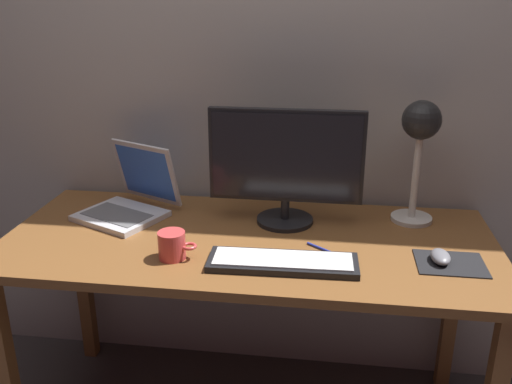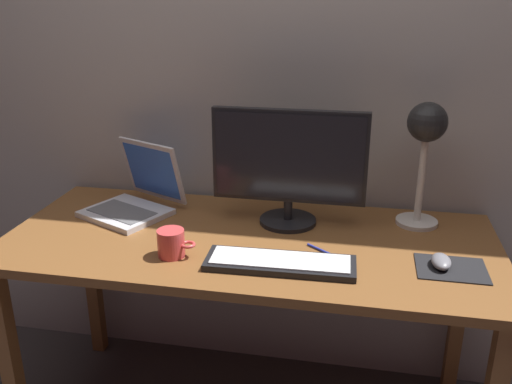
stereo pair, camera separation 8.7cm
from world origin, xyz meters
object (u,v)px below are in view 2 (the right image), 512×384
monitor (289,163)px  desk_lamp (426,138)px  mouse (441,261)px  coffee_mug (172,243)px  pen (324,252)px  keyboard_main (280,263)px  laptop (138,193)px

monitor → desk_lamp: size_ratio=1.23×
mouse → coffee_mug: coffee_mug is taller
pen → coffee_mug: bearing=-166.6°
keyboard_main → laptop: bearing=149.7°
mouse → monitor: bearing=153.7°
laptop → desk_lamp: bearing=3.6°
keyboard_main → coffee_mug: 0.33m
mouse → coffee_mug: size_ratio=0.81×
desk_lamp → keyboard_main: bearing=-136.3°
keyboard_main → desk_lamp: 0.65m
keyboard_main → mouse: mouse is taller
keyboard_main → desk_lamp: bearing=43.7°
mouse → pen: (-0.34, 0.03, -0.02)m
coffee_mug → pen: (0.45, 0.11, -0.04)m
keyboard_main → desk_lamp: desk_lamp is taller
keyboard_main → mouse: 0.47m
laptop → pen: size_ratio=2.71×
monitor → pen: (0.14, -0.21, -0.21)m
mouse → keyboard_main: bearing=-169.8°
monitor → pen: monitor is taller
monitor → coffee_mug: size_ratio=4.41×
keyboard_main → mouse: size_ratio=4.63×
mouse → pen: size_ratio=0.69×
desk_lamp → coffee_mug: desk_lamp is taller
mouse → pen: mouse is taller
laptop → coffee_mug: (0.24, -0.33, -0.03)m
laptop → coffee_mug: size_ratio=3.22×
laptop → mouse: bearing=-13.7°
keyboard_main → desk_lamp: (0.42, 0.40, 0.30)m
desk_lamp → pen: 0.51m
mouse → coffee_mug: bearing=-174.4°
laptop → monitor: bearing=-1.4°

